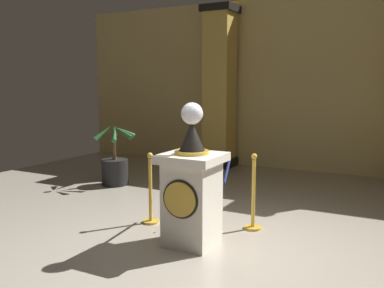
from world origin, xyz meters
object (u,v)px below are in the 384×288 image
Objects in this scene: stanchion_near at (253,203)px; stanchion_far at (151,199)px; pedestal_clock at (192,189)px; potted_palm_left at (115,165)px.

stanchion_far is at bearing -162.40° from stanchion_near.
stanchion_far is (-0.90, 0.45, -0.34)m from pedestal_clock.
pedestal_clock is 1.67× the size of stanchion_near.
pedestal_clock is 1.06m from stanchion_far.
stanchion_near is at bearing 61.93° from pedestal_clock.
stanchion_near is 1.44m from stanchion_far.
stanchion_far is at bearing -40.38° from potted_palm_left.
pedestal_clock is at bearing -26.64° from stanchion_far.
stanchion_near is 0.85× the size of potted_palm_left.
potted_palm_left is at bearing 160.20° from stanchion_near.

